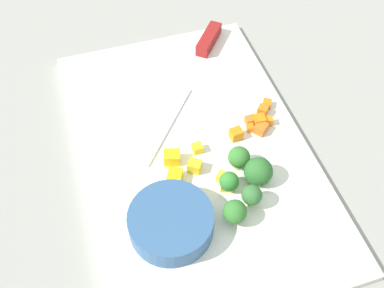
{
  "coord_description": "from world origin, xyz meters",
  "views": [
    {
      "loc": [
        0.36,
        -0.11,
        0.52
      ],
      "look_at": [
        0.0,
        0.0,
        0.02
      ],
      "focal_mm": 42.37,
      "sensor_mm": 36.0,
      "label": 1
    }
  ],
  "objects": [
    {
      "name": "carrot_dice_1",
      "position": [
        -0.01,
        0.11,
        0.02
      ],
      "size": [
        0.02,
        0.02,
        0.02
      ],
      "primitive_type": "cube",
      "rotation": [
        0.0,
        0.0,
        3.05
      ],
      "color": "orange",
      "rests_on": "cutting_board"
    },
    {
      "name": "carrot_dice_2",
      "position": [
        -0.02,
        0.09,
        0.02
      ],
      "size": [
        0.01,
        0.01,
        0.01
      ],
      "primitive_type": "cube",
      "rotation": [
        0.0,
        0.0,
        0.01
      ],
      "color": "orange",
      "rests_on": "cutting_board"
    },
    {
      "name": "pepper_dice_5",
      "position": [
        0.06,
        0.02,
        0.02
      ],
      "size": [
        0.02,
        0.02,
        0.01
      ],
      "primitive_type": "cube",
      "rotation": [
        0.0,
        0.0,
        0.76
      ],
      "color": "yellow",
      "rests_on": "cutting_board"
    },
    {
      "name": "carrot_dice_4",
      "position": [
        -0.01,
        0.12,
        0.02
      ],
      "size": [
        0.01,
        0.02,
        0.01
      ],
      "primitive_type": "cube",
      "rotation": [
        0.0,
        0.0,
        2.93
      ],
      "color": "orange",
      "rests_on": "cutting_board"
    },
    {
      "name": "ground_plane",
      "position": [
        0.0,
        0.0,
        0.0
      ],
      "size": [
        4.0,
        4.0,
        0.0
      ],
      "primitive_type": "plane",
      "color": "gray"
    },
    {
      "name": "broccoli_floret_1",
      "position": [
        0.08,
        0.07,
        0.03
      ],
      "size": [
        0.04,
        0.04,
        0.04
      ],
      "color": "#94AE65",
      "rests_on": "cutting_board"
    },
    {
      "name": "chef_knife",
      "position": [
        -0.16,
        0.06,
        0.02
      ],
      "size": [
        0.25,
        0.21,
        0.02
      ],
      "rotation": [
        0.0,
        0.0,
        5.6
      ],
      "color": "silver",
      "rests_on": "cutting_board"
    },
    {
      "name": "cutting_board",
      "position": [
        0.0,
        0.0,
        0.01
      ],
      "size": [
        0.49,
        0.32,
        0.01
      ],
      "primitive_type": "cube",
      "color": "white",
      "rests_on": "ground_plane"
    },
    {
      "name": "pepper_dice_0",
      "position": [
        0.01,
        -0.03,
        0.02
      ],
      "size": [
        0.02,
        0.03,
        0.02
      ],
      "primitive_type": "cube",
      "rotation": [
        0.0,
        0.0,
        2.86
      ],
      "color": "yellow",
      "rests_on": "cutting_board"
    },
    {
      "name": "carrot_dice_5",
      "position": [
        0.0,
        0.1,
        0.02
      ],
      "size": [
        0.02,
        0.02,
        0.01
      ],
      "primitive_type": "cube",
      "rotation": [
        0.0,
        0.0,
        2.24
      ],
      "color": "orange",
      "rests_on": "cutting_board"
    },
    {
      "name": "pepper_dice_4",
      "position": [
        0.01,
        0.01,
        0.02
      ],
      "size": [
        0.01,
        0.01,
        0.01
      ],
      "primitive_type": "cube",
      "rotation": [
        0.0,
        0.0,
        1.61
      ],
      "color": "yellow",
      "rests_on": "cutting_board"
    },
    {
      "name": "pepper_dice_2",
      "position": [
        0.04,
        -0.04,
        0.02
      ],
      "size": [
        0.03,
        0.03,
        0.02
      ],
      "primitive_type": "cube",
      "rotation": [
        0.0,
        0.0,
        2.67
      ],
      "color": "yellow",
      "rests_on": "cutting_board"
    },
    {
      "name": "pepper_dice_3",
      "position": [
        0.04,
        -0.01,
        0.02
      ],
      "size": [
        0.02,
        0.02,
        0.02
      ],
      "primitive_type": "cube",
      "rotation": [
        0.0,
        0.0,
        0.97
      ],
      "color": "yellow",
      "rests_on": "cutting_board"
    },
    {
      "name": "carrot_dice_7",
      "position": [
        -0.0,
        0.07,
        0.02
      ],
      "size": [
        0.02,
        0.02,
        0.02
      ],
      "primitive_type": "cube",
      "rotation": [
        0.0,
        0.0,
        0.12
      ],
      "color": "orange",
      "rests_on": "cutting_board"
    },
    {
      "name": "broccoli_floret_3",
      "position": [
        0.05,
        0.05,
        0.03
      ],
      "size": [
        0.03,
        0.03,
        0.04
      ],
      "color": "#8CB858",
      "rests_on": "cutting_board"
    },
    {
      "name": "pepper_dice_1",
      "position": [
        0.07,
        0.02,
        0.02
      ],
      "size": [
        0.02,
        0.02,
        0.02
      ],
      "primitive_type": "cube",
      "rotation": [
        0.0,
        0.0,
        2.84
      ],
      "color": "yellow",
      "rests_on": "cutting_board"
    },
    {
      "name": "carrot_dice_0",
      "position": [
        -0.04,
        0.13,
        0.02
      ],
      "size": [
        0.02,
        0.02,
        0.01
      ],
      "primitive_type": "cube",
      "rotation": [
        0.0,
        0.0,
        1.05
      ],
      "color": "orange",
      "rests_on": "cutting_board"
    },
    {
      "name": "carrot_dice_6",
      "position": [
        -0.03,
        0.12,
        0.02
      ],
      "size": [
        0.02,
        0.02,
        0.01
      ],
      "primitive_type": "cube",
      "rotation": [
        0.0,
        0.0,
        2.4
      ],
      "color": "orange",
      "rests_on": "cutting_board"
    },
    {
      "name": "broccoli_floret_0",
      "position": [
        0.12,
        0.02,
        0.03
      ],
      "size": [
        0.03,
        0.03,
        0.04
      ],
      "color": "#91C35C",
      "rests_on": "cutting_board"
    },
    {
      "name": "carrot_dice_3",
      "position": [
        -0.01,
        0.09,
        0.02
      ],
      "size": [
        0.01,
        0.01,
        0.01
      ],
      "primitive_type": "cube",
      "rotation": [
        0.0,
        0.0,
        1.35
      ],
      "color": "orange",
      "rests_on": "cutting_board"
    },
    {
      "name": "broccoli_floret_2",
      "position": [
        0.11,
        0.04,
        0.03
      ],
      "size": [
        0.03,
        0.03,
        0.03
      ],
      "color": "#98BD65",
      "rests_on": "cutting_board"
    },
    {
      "name": "broccoli_floret_4",
      "position": [
        0.08,
        0.03,
        0.03
      ],
      "size": [
        0.03,
        0.03,
        0.03
      ],
      "color": "#8DB854",
      "rests_on": "cutting_board"
    },
    {
      "name": "prep_bowl",
      "position": [
        0.11,
        -0.06,
        0.03
      ],
      "size": [
        0.1,
        0.1,
        0.03
      ],
      "primitive_type": "cylinder",
      "color": "#315584",
      "rests_on": "cutting_board"
    }
  ]
}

